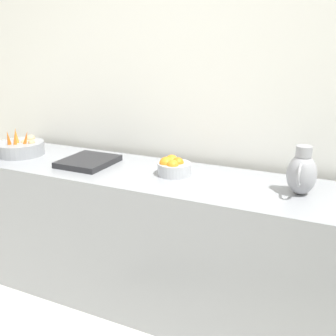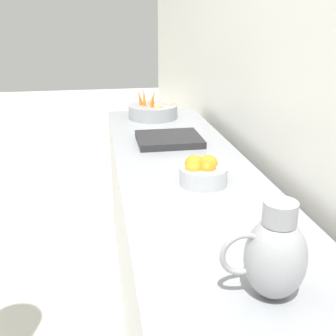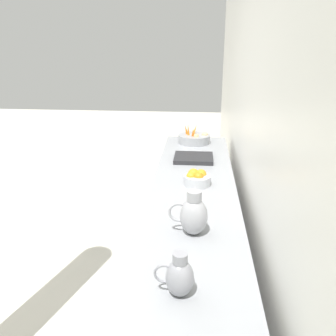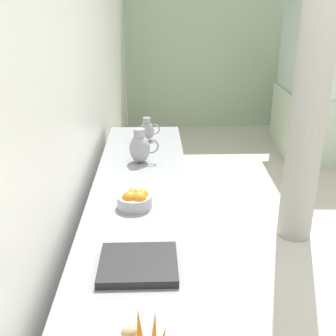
# 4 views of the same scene
# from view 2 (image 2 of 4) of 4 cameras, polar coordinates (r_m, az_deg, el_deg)

# --- Properties ---
(prep_counter) EXTENTS (0.62, 3.03, 0.88)m
(prep_counter) POSITION_cam_2_polar(r_m,az_deg,el_deg) (1.78, 4.64, -16.90)
(prep_counter) COLOR gray
(prep_counter) RESTS_ON ground_plane
(vegetable_colander) EXTENTS (0.32, 0.32, 0.21)m
(vegetable_colander) POSITION_cam_2_polar(r_m,az_deg,el_deg) (2.72, -2.10, 8.00)
(vegetable_colander) COLOR gray
(vegetable_colander) RESTS_ON prep_counter
(orange_bowl) EXTENTS (0.20, 0.20, 0.11)m
(orange_bowl) POSITION_cam_2_polar(r_m,az_deg,el_deg) (1.66, 4.84, -0.53)
(orange_bowl) COLOR #ADAFB5
(orange_bowl) RESTS_ON prep_counter
(metal_pitcher_tall) EXTENTS (0.21, 0.15, 0.25)m
(metal_pitcher_tall) POSITION_cam_2_polar(r_m,az_deg,el_deg) (1.02, 14.69, -11.71)
(metal_pitcher_tall) COLOR #939399
(metal_pitcher_tall) RESTS_ON prep_counter
(counter_sink_basin) EXTENTS (0.34, 0.30, 0.04)m
(counter_sink_basin) POSITION_cam_2_polar(r_m,az_deg,el_deg) (2.19, 0.13, 4.06)
(counter_sink_basin) COLOR #232326
(counter_sink_basin) RESTS_ON prep_counter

